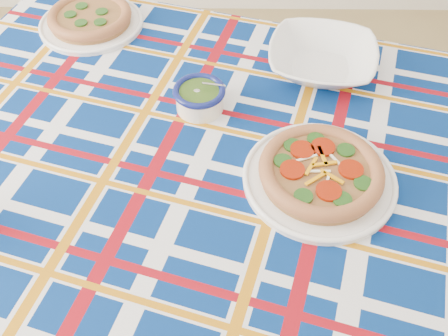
# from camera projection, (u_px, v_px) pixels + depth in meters

# --- Properties ---
(floor) EXTENTS (4.00, 4.00, 0.00)m
(floor) POSITION_uv_depth(u_px,v_px,m) (103.00, 303.00, 1.83)
(floor) COLOR olive
(floor) RESTS_ON ground
(dining_table) EXTENTS (2.01, 1.57, 0.83)m
(dining_table) POSITION_uv_depth(u_px,v_px,m) (246.00, 176.00, 1.26)
(dining_table) COLOR brown
(dining_table) RESTS_ON floor
(tablecloth) EXTENTS (2.06, 1.61, 0.12)m
(tablecloth) POSITION_uv_depth(u_px,v_px,m) (246.00, 169.00, 1.24)
(tablecloth) COLOR navy
(tablecloth) RESTS_ON dining_table
(main_focaccia_plate) EXTENTS (0.41, 0.41, 0.07)m
(main_focaccia_plate) POSITION_uv_depth(u_px,v_px,m) (321.00, 171.00, 1.11)
(main_focaccia_plate) COLOR brown
(main_focaccia_plate) RESTS_ON tablecloth
(pesto_bowl) EXTENTS (0.17, 0.17, 0.08)m
(pesto_bowl) POSITION_uv_depth(u_px,v_px,m) (199.00, 96.00, 1.27)
(pesto_bowl) COLOR #233E10
(pesto_bowl) RESTS_ON tablecloth
(serving_bowl) EXTENTS (0.35, 0.35, 0.07)m
(serving_bowl) POSITION_uv_depth(u_px,v_px,m) (322.00, 59.00, 1.37)
(serving_bowl) COLOR white
(serving_bowl) RESTS_ON tablecloth
(second_focaccia_plate) EXTENTS (0.41, 0.41, 0.06)m
(second_focaccia_plate) POSITION_uv_depth(u_px,v_px,m) (90.00, 17.00, 1.52)
(second_focaccia_plate) COLOR brown
(second_focaccia_plate) RESTS_ON tablecloth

